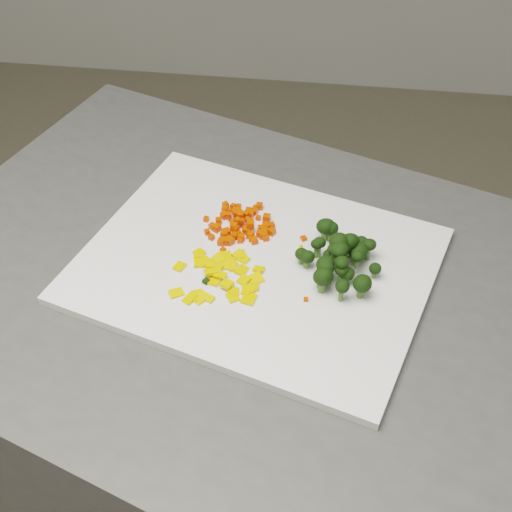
# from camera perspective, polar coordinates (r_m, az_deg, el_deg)

# --- Properties ---
(counter_block) EXTENTS (1.05, 0.89, 0.90)m
(counter_block) POSITION_cam_1_polar(r_m,az_deg,el_deg) (1.25, -0.17, -16.77)
(counter_block) COLOR #494946
(counter_block) RESTS_ON ground
(cutting_board) EXTENTS (0.50, 0.44, 0.01)m
(cutting_board) POSITION_cam_1_polar(r_m,az_deg,el_deg) (0.90, 0.00, -0.73)
(cutting_board) COLOR white
(cutting_board) RESTS_ON counter_block
(carrot_pile) EXTENTS (0.09, 0.09, 0.03)m
(carrot_pile) POSITION_cam_1_polar(r_m,az_deg,el_deg) (0.93, -1.31, 2.96)
(carrot_pile) COLOR #EF3302
(carrot_pile) RESTS_ON cutting_board
(pepper_pile) EXTENTS (0.11, 0.11, 0.02)m
(pepper_pile) POSITION_cam_1_polar(r_m,az_deg,el_deg) (0.87, -3.27, -1.44)
(pepper_pile) COLOR yellow
(pepper_pile) RESTS_ON cutting_board
(broccoli_pile) EXTENTS (0.11, 0.11, 0.05)m
(broccoli_pile) POSITION_cam_1_polar(r_m,az_deg,el_deg) (0.87, 6.82, 0.28)
(broccoli_pile) COLOR black
(broccoli_pile) RESTS_ON cutting_board
(carrot_cube_0) EXTENTS (0.01, 0.01, 0.01)m
(carrot_cube_0) POSITION_cam_1_polar(r_m,az_deg,el_deg) (0.92, -3.59, 1.51)
(carrot_cube_0) COLOR #EF3302
(carrot_cube_0) RESTS_ON carrot_pile
(carrot_cube_1) EXTENTS (0.01, 0.01, 0.01)m
(carrot_cube_1) POSITION_cam_1_polar(r_m,az_deg,el_deg) (0.92, -1.77, 2.38)
(carrot_cube_1) COLOR #EF3302
(carrot_cube_1) RESTS_ON carrot_pile
(carrot_cube_2) EXTENTS (0.01, 0.01, 0.01)m
(carrot_cube_2) POSITION_cam_1_polar(r_m,az_deg,el_deg) (0.94, -0.84, 2.25)
(carrot_cube_2) COLOR #EF3302
(carrot_cube_2) RESTS_ON carrot_pile
(carrot_cube_3) EXTENTS (0.01, 0.01, 0.01)m
(carrot_cube_3) POSITION_cam_1_polar(r_m,az_deg,el_deg) (0.94, -3.53, 2.40)
(carrot_cube_3) COLOR #EF3302
(carrot_cube_3) RESTS_ON carrot_pile
(carrot_cube_4) EXTENTS (0.01, 0.01, 0.01)m
(carrot_cube_4) POSITION_cam_1_polar(r_m,az_deg,el_deg) (0.94, -3.18, 2.25)
(carrot_cube_4) COLOR #EF3302
(carrot_cube_4) RESTS_ON carrot_pile
(carrot_cube_5) EXTENTS (0.01, 0.01, 0.01)m
(carrot_cube_5) POSITION_cam_1_polar(r_m,az_deg,el_deg) (0.94, -1.26, 3.27)
(carrot_cube_5) COLOR #EF3302
(carrot_cube_5) RESTS_ON carrot_pile
(carrot_cube_6) EXTENTS (0.01, 0.01, 0.01)m
(carrot_cube_6) POSITION_cam_1_polar(r_m,az_deg,el_deg) (0.96, -1.44, 3.51)
(carrot_cube_6) COLOR #EF3302
(carrot_cube_6) RESTS_ON carrot_pile
(carrot_cube_7) EXTENTS (0.01, 0.01, 0.01)m
(carrot_cube_7) POSITION_cam_1_polar(r_m,az_deg,el_deg) (0.93, 0.38, 2.21)
(carrot_cube_7) COLOR #EF3302
(carrot_cube_7) RESTS_ON carrot_pile
(carrot_cube_8) EXTENTS (0.01, 0.01, 0.01)m
(carrot_cube_8) POSITION_cam_1_polar(r_m,az_deg,el_deg) (0.93, -3.93, 1.92)
(carrot_cube_8) COLOR #EF3302
(carrot_cube_8) RESTS_ON carrot_pile
(carrot_cube_9) EXTENTS (0.01, 0.01, 0.01)m
(carrot_cube_9) POSITION_cam_1_polar(r_m,az_deg,el_deg) (0.92, -2.15, 1.22)
(carrot_cube_9) COLOR #EF3302
(carrot_cube_9) RESTS_ON carrot_pile
(carrot_cube_10) EXTENTS (0.01, 0.01, 0.01)m
(carrot_cube_10) POSITION_cam_1_polar(r_m,az_deg,el_deg) (0.95, -0.48, 3.34)
(carrot_cube_10) COLOR #EF3302
(carrot_cube_10) RESTS_ON carrot_pile
(carrot_cube_11) EXTENTS (0.01, 0.01, 0.01)m
(carrot_cube_11) POSITION_cam_1_polar(r_m,az_deg,el_deg) (0.93, -0.75, 2.03)
(carrot_cube_11) COLOR #EF3302
(carrot_cube_11) RESTS_ON carrot_pile
(carrot_cube_12) EXTENTS (0.01, 0.01, 0.01)m
(carrot_cube_12) POSITION_cam_1_polar(r_m,az_deg,el_deg) (0.96, -0.58, 3.60)
(carrot_cube_12) COLOR #EF3302
(carrot_cube_12) RESTS_ON carrot_pile
(carrot_cube_13) EXTENTS (0.01, 0.01, 0.01)m
(carrot_cube_13) POSITION_cam_1_polar(r_m,az_deg,el_deg) (0.97, -1.39, 3.98)
(carrot_cube_13) COLOR #EF3302
(carrot_cube_13) RESTS_ON carrot_pile
(carrot_cube_14) EXTENTS (0.01, 0.01, 0.01)m
(carrot_cube_14) POSITION_cam_1_polar(r_m,az_deg,el_deg) (0.93, -2.39, 1.91)
(carrot_cube_14) COLOR #EF3302
(carrot_cube_14) RESTS_ON carrot_pile
(carrot_cube_15) EXTENTS (0.01, 0.01, 0.01)m
(carrot_cube_15) POSITION_cam_1_polar(r_m,az_deg,el_deg) (0.92, -2.49, 1.19)
(carrot_cube_15) COLOR #EF3302
(carrot_cube_15) RESTS_ON carrot_pile
(carrot_cube_16) EXTENTS (0.01, 0.01, 0.01)m
(carrot_cube_16) POSITION_cam_1_polar(r_m,az_deg,el_deg) (0.92, -1.18, 1.51)
(carrot_cube_16) COLOR #EF3302
(carrot_cube_16) RESTS_ON carrot_pile
(carrot_cube_17) EXTENTS (0.01, 0.01, 0.01)m
(carrot_cube_17) POSITION_cam_1_polar(r_m,az_deg,el_deg) (0.92, -1.65, 2.19)
(carrot_cube_17) COLOR #EF3302
(carrot_cube_17) RESTS_ON carrot_pile
(carrot_cube_18) EXTENTS (0.01, 0.01, 0.01)m
(carrot_cube_18) POSITION_cam_1_polar(r_m,az_deg,el_deg) (0.92, -1.70, 1.63)
(carrot_cube_18) COLOR #EF3302
(carrot_cube_18) RESTS_ON carrot_pile
(carrot_cube_19) EXTENTS (0.01, 0.01, 0.01)m
(carrot_cube_19) POSITION_cam_1_polar(r_m,az_deg,el_deg) (0.97, 0.01, 3.88)
(carrot_cube_19) COLOR #EF3302
(carrot_cube_19) RESTS_ON carrot_pile
(carrot_cube_20) EXTENTS (0.01, 0.01, 0.01)m
(carrot_cube_20) POSITION_cam_1_polar(r_m,az_deg,el_deg) (0.93, 1.07, 1.98)
(carrot_cube_20) COLOR #EF3302
(carrot_cube_20) RESTS_ON carrot_pile
(carrot_cube_21) EXTENTS (0.01, 0.01, 0.01)m
(carrot_cube_21) POSITION_cam_1_polar(r_m,az_deg,el_deg) (0.95, -3.02, 2.84)
(carrot_cube_21) COLOR #EF3302
(carrot_cube_21) RESTS_ON carrot_pile
(carrot_cube_22) EXTENTS (0.01, 0.01, 0.01)m
(carrot_cube_22) POSITION_cam_1_polar(r_m,az_deg,el_deg) (0.95, -2.17, 3.28)
(carrot_cube_22) COLOR #EF3302
(carrot_cube_22) RESTS_ON carrot_pile
(carrot_cube_23) EXTENTS (0.01, 0.01, 0.01)m
(carrot_cube_23) POSITION_cam_1_polar(r_m,az_deg,el_deg) (0.97, 0.28, 4.00)
(carrot_cube_23) COLOR #EF3302
(carrot_cube_23) RESTS_ON carrot_pile
(carrot_cube_24) EXTENTS (0.01, 0.01, 0.01)m
(carrot_cube_24) POSITION_cam_1_polar(r_m,az_deg,el_deg) (0.95, -1.64, 3.43)
(carrot_cube_24) COLOR #EF3302
(carrot_cube_24) RESTS_ON carrot_pile
(carrot_cube_25) EXTENTS (0.01, 0.01, 0.01)m
(carrot_cube_25) POSITION_cam_1_polar(r_m,az_deg,el_deg) (0.97, -2.46, 4.11)
(carrot_cube_25) COLOR #EF3302
(carrot_cube_25) RESTS_ON carrot_pile
(carrot_cube_26) EXTENTS (0.01, 0.01, 0.01)m
(carrot_cube_26) POSITION_cam_1_polar(r_m,az_deg,el_deg) (0.96, -0.14, 3.60)
(carrot_cube_26) COLOR #EF3302
(carrot_cube_26) RESTS_ON carrot_pile
(carrot_cube_27) EXTENTS (0.01, 0.01, 0.01)m
(carrot_cube_27) POSITION_cam_1_polar(r_m,az_deg,el_deg) (0.94, -1.77, 2.57)
(carrot_cube_27) COLOR #EF3302
(carrot_cube_27) RESTS_ON carrot_pile
(carrot_cube_28) EXTENTS (0.01, 0.01, 0.01)m
(carrot_cube_28) POSITION_cam_1_polar(r_m,az_deg,el_deg) (0.94, -1.29, 2.65)
(carrot_cube_28) COLOR #EF3302
(carrot_cube_28) RESTS_ON carrot_pile
(carrot_cube_29) EXTENTS (0.01, 0.01, 0.01)m
(carrot_cube_29) POSITION_cam_1_polar(r_m,az_deg,el_deg) (0.94, 0.92, 2.39)
(carrot_cube_29) COLOR #EF3302
(carrot_cube_29) RESTS_ON carrot_pile
(carrot_cube_30) EXTENTS (0.01, 0.01, 0.01)m
(carrot_cube_30) POSITION_cam_1_polar(r_m,az_deg,el_deg) (0.92, -0.45, 1.67)
(carrot_cube_30) COLOR #EF3302
(carrot_cube_30) RESTS_ON carrot_pile
(carrot_cube_31) EXTENTS (0.01, 0.01, 0.01)m
(carrot_cube_31) POSITION_cam_1_polar(r_m,az_deg,el_deg) (0.94, -0.66, 2.91)
(carrot_cube_31) COLOR #EF3302
(carrot_cube_31) RESTS_ON carrot_pile
(carrot_cube_32) EXTENTS (0.01, 0.01, 0.01)m
(carrot_cube_32) POSITION_cam_1_polar(r_m,az_deg,el_deg) (0.92, -1.73, 1.64)
(carrot_cube_32) COLOR #EF3302
(carrot_cube_32) RESTS_ON carrot_pile
(carrot_cube_33) EXTENTS (0.01, 0.01, 0.01)m
(carrot_cube_33) POSITION_cam_1_polar(r_m,az_deg,el_deg) (0.97, -2.48, 3.78)
(carrot_cube_33) COLOR #EF3302
(carrot_cube_33) RESTS_ON carrot_pile
(carrot_cube_34) EXTENTS (0.01, 0.01, 0.01)m
(carrot_cube_34) POSITION_cam_1_polar(r_m,az_deg,el_deg) (0.97, -1.82, 4.00)
(carrot_cube_34) COLOR #EF3302
(carrot_cube_34) RESTS_ON carrot_pile
(carrot_cube_35) EXTENTS (0.01, 0.01, 0.01)m
(carrot_cube_35) POSITION_cam_1_polar(r_m,az_deg,el_deg) (0.93, 0.32, 1.80)
(carrot_cube_35) COLOR #EF3302
(carrot_cube_35) RESTS_ON carrot_pile
(carrot_cube_36) EXTENTS (0.01, 0.01, 0.01)m
(carrot_cube_36) POSITION_cam_1_polar(r_m,az_deg,el_deg) (0.95, -0.49, 2.86)
(carrot_cube_36) COLOR #EF3302
(carrot_cube_36) RESTS_ON carrot_pile
(carrot_cube_37) EXTENTS (0.01, 0.01, 0.01)m
(carrot_cube_37) POSITION_cam_1_polar(r_m,az_deg,el_deg) (0.92, -1.29, 1.28)
(carrot_cube_37) COLOR #EF3302
(carrot_cube_37) RESTS_ON carrot_pile
(carrot_cube_38) EXTENTS (0.01, 0.01, 0.01)m
(carrot_cube_38) POSITION_cam_1_polar(r_m,az_deg,el_deg) (0.93, -1.56, 1.82)
(carrot_cube_38) COLOR #EF3302
(carrot_cube_38) RESTS_ON carrot_pile
(carrot_cube_39) EXTENTS (0.01, 0.01, 0.01)m
(carrot_cube_39) POSITION_cam_1_polar(r_m,az_deg,el_deg) (0.93, 0.67, 2.04)
(carrot_cube_39) COLOR #EF3302
(carrot_cube_39) RESTS_ON carrot_pile
(carrot_cube_40) EXTENTS (0.01, 0.01, 0.01)m
(carrot_cube_40) POSITION_cam_1_polar(r_m,az_deg,el_deg) (0.94, 0.75, 2.38)
(carrot_cube_40) COLOR #EF3302
(carrot_cube_40) RESTS_ON carrot_pile
(carrot_cube_41) EXTENTS (0.01, 0.01, 0.01)m
(carrot_cube_41) POSITION_cam_1_polar(r_m,az_deg,el_deg) (0.95, 0.18, 3.07)
(carrot_cube_41) COLOR #EF3302
(carrot_cube_41) RESTS_ON carrot_pile
(carrot_cube_42) EXTENTS (0.01, 0.01, 0.01)m
(carrot_cube_42) POSITION_cam_1_polar(r_m,az_deg,el_deg) (0.96, -2.16, 3.64)
(carrot_cube_42) COLOR #EF3302
(carrot_cube_42) RESTS_ON carrot_pile
(carrot_cube_43) EXTENTS (0.01, 0.01, 0.01)m
(carrot_cube_43) POSITION_cam_1_polar(r_m,az_deg,el_deg) (0.95, -2.48, 3.16)
(carrot_cube_43) COLOR #EF3302
(carrot_cube_43) RESTS_ON carrot_pile
(carrot_cube_44) EXTENTS (0.01, 0.01, 0.01)m
(carrot_cube_44) POSITION_cam_1_polar(r_m,az_deg,el_deg) (0.94, -0.48, 2.74)
(carrot_cube_44) COLOR #EF3302
(carrot_cube_44) RESTS_ON carrot_pile
(carrot_cube_45) EXTENTS (0.01, 0.01, 0.01)m
(carrot_cube_45) POSITION_cam_1_polar(r_m,az_deg,el_deg) (0.92, -2.81, 1.13)
(carrot_cube_45) COLOR #EF3302
(carrot_cube_45) RESTS_ON carrot_pile
(carrot_cube_46) EXTENTS (0.01, 0.01, 0.01)m
(carrot_cube_46) POSITION_cam_1_polar(r_m,az_deg,el_deg) (0.92, 0.60, 1.66)
(carrot_cube_46) COLOR #EF3302
(carrot_cube_46) RESTS_ON carrot_pile
(carrot_cube_47) EXTENTS (0.01, 0.01, 0.01)m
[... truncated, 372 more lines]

